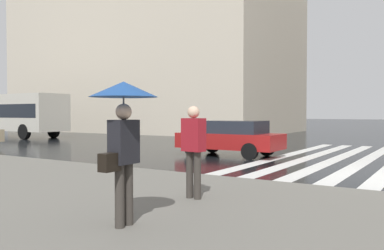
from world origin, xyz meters
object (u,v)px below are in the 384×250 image
at_px(pedestrian_in_red_jacket, 194,144).
at_px(pedestrian_with_floral_umbrella, 123,114).
at_px(city_bus, 5,112).
at_px(car_red, 230,137).

bearing_deg(pedestrian_in_red_jacket, pedestrian_with_floral_umbrella, -175.56).
bearing_deg(pedestrian_with_floral_umbrella, city_bus, 60.62).
distance_m(city_bus, pedestrian_with_floral_umbrella, 26.80).
relative_size(pedestrian_with_floral_umbrella, pedestrian_in_red_jacket, 1.18).
xyz_separation_m(car_red, pedestrian_with_floral_umbrella, (-10.15, -3.55, 0.94)).
distance_m(city_bus, pedestrian_in_red_jacket, 25.72).
height_order(car_red, pedestrian_in_red_jacket, pedestrian_in_red_jacket).
bearing_deg(city_bus, car_red, -98.62).
bearing_deg(city_bus, pedestrian_with_floral_umbrella, -119.38).
xyz_separation_m(car_red, pedestrian_in_red_jacket, (-8.11, -3.40, 0.38)).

